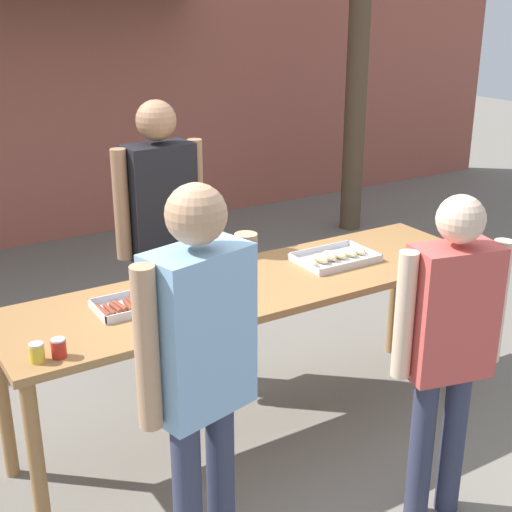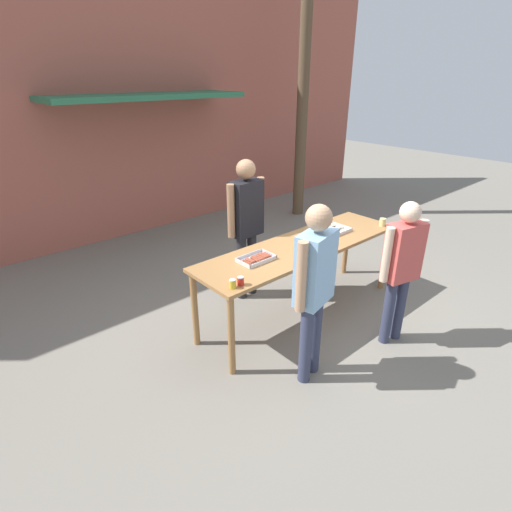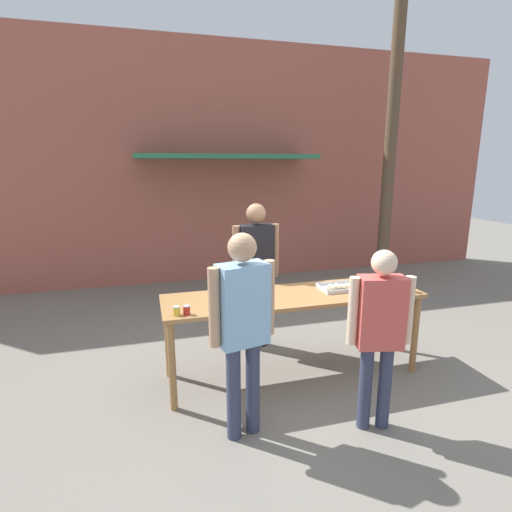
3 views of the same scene
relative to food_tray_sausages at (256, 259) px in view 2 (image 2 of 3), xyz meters
The scene contains 12 objects.
ground_plane 1.17m from the food_tray_sausages, ahead, with size 24.00×24.00×0.00m, color slate.
building_facade_back 4.21m from the food_tray_sausages, 80.10° to the left, with size 12.00×1.11×4.50m.
serving_table 0.70m from the food_tray_sausages, ahead, with size 2.76×0.76×0.93m.
food_tray_sausages is the anchor object (origin of this frame).
food_tray_buns 1.25m from the food_tray_sausages, ahead, with size 0.45×0.31×0.06m.
condiment_jar_mustard 0.64m from the food_tray_sausages, 151.45° to the right, with size 0.06×0.06×0.09m.
condiment_jar_ketchup 0.56m from the food_tray_sausages, 146.41° to the right, with size 0.06×0.06×0.09m.
beer_cup 1.95m from the food_tray_sausages, ahead, with size 0.08×0.08×0.10m.
person_server_behind_table 0.90m from the food_tray_sausages, 56.59° to the left, with size 0.59×0.24×1.82m.
person_customer_holding_hotdog 0.88m from the food_tray_sausages, 94.88° to the right, with size 0.57×0.31×1.77m.
person_customer_with_cup 1.51m from the food_tray_sausages, 45.84° to the right, with size 0.54×0.29×1.61m.
utility_pole 4.98m from the food_tray_sausages, 37.05° to the left, with size 1.10×0.22×6.31m.
Camera 2 is at (-3.22, -2.84, 2.74)m, focal length 28.00 mm.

